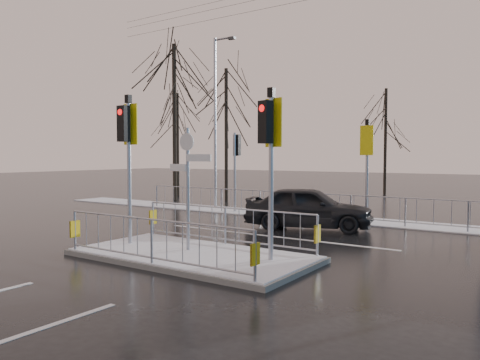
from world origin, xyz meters
The scene contains 11 objects.
ground centered at (0.00, 0.00, 0.00)m, with size 120.00×120.00×0.00m, color black.
snow_verge centered at (0.00, 8.60, 0.02)m, with size 30.00×2.00×0.04m, color white.
lane_markings centered at (0.00, -0.33, 0.00)m, with size 8.00×11.38×0.01m.
traffic_island centered at (-0.01, 0.01, 0.39)m, with size 6.00×3.04×4.15m.
far_kerb_fixtures centered at (0.29, 8.09, 1.02)m, with size 18.00×0.65×3.83m.
car_far_lane centered at (0.32, 5.81, 0.74)m, with size 1.74×4.33×1.47m, color black.
tree_near_a centered at (-10.50, 11.00, 6.11)m, with size 4.75×4.75×8.97m.
tree_near_b centered at (-8.00, 12.50, 5.15)m, with size 4.00×4.00×7.55m.
tree_near_c centered at (-12.50, 13.50, 4.50)m, with size 3.50×3.50×6.61m.
tree_far_a centered at (-2.00, 22.00, 4.82)m, with size 3.75×3.75×7.08m.
street_lamp_left centered at (-6.43, 9.50, 4.49)m, with size 1.25×0.18×8.20m.
Camera 1 is at (7.36, -8.74, 2.53)m, focal length 35.00 mm.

